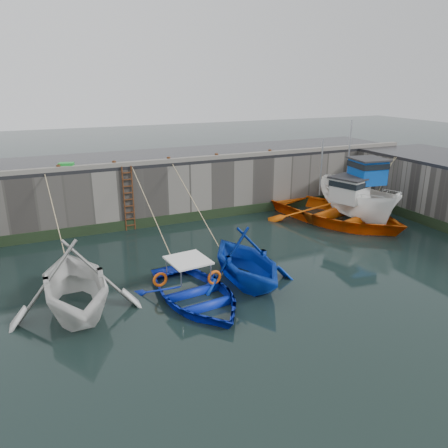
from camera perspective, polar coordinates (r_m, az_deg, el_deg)
name	(u,v)px	position (r m, az deg, el deg)	size (l,w,h in m)	color
ground	(263,315)	(14.24, 5.07, -11.75)	(120.00, 120.00, 0.00)	black
quay_back	(154,186)	(24.64, -9.07, 4.98)	(30.00, 5.00, 3.00)	slate
road_back	(153,157)	(24.32, -9.26, 8.60)	(30.00, 5.00, 0.16)	black
kerb_back	(165,161)	(22.06, -7.66, 8.15)	(30.00, 0.30, 0.20)	slate
algae_back	(169,220)	(22.61, -7.20, 0.55)	(30.00, 0.08, 0.50)	black
ladder	(129,199)	(21.73, -12.35, 3.22)	(0.51, 0.08, 3.20)	#3F1E0F
boat_near_white	(77,310)	(15.23, -18.64, -10.59)	(4.34, 5.03, 2.65)	silver
boat_near_white_rope	(64,257)	(19.67, -20.21, -4.05)	(0.04, 5.42, 3.10)	tan
boat_near_blue	(195,300)	(15.09, -3.75, -9.86)	(3.45, 4.83, 1.00)	#0B23AC
boat_near_blue_rope	(153,247)	(19.74, -9.20, -3.01)	(0.04, 6.25, 3.10)	tan
boat_near_blacktrim	(245,281)	(16.36, 2.81, -7.47)	(3.83, 4.44, 2.34)	#0C36B5
boat_near_blacktrim_rope	(197,238)	(20.62, -3.52, -1.85)	(0.04, 5.72, 3.10)	tan
boat_far_white	(358,200)	(24.24, 17.11, 3.01)	(3.13, 6.52, 5.42)	white
boat_far_orange	(338,212)	(23.60, 14.65, 1.50)	(7.50, 8.84, 4.56)	#F4610C
fish_crate	(66,166)	(21.51, -19.90, 7.12)	(0.66, 0.40, 0.32)	#1A942D
bollard_a	(59,168)	(21.31, -20.80, 6.87)	(0.18, 0.18, 0.28)	#3F1E0F
bollard_b	(114,164)	(21.59, -14.16, 7.64)	(0.18, 0.18, 0.28)	#3F1E0F
bollard_c	(169,160)	(22.20, -7.24, 8.34)	(0.18, 0.18, 0.28)	#3F1E0F
bollard_d	(216,156)	(23.08, -0.99, 8.87)	(0.18, 0.18, 0.28)	#3F1E0F
bollard_e	(270,152)	(24.50, 6.00, 9.33)	(0.18, 0.18, 0.28)	#3F1E0F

